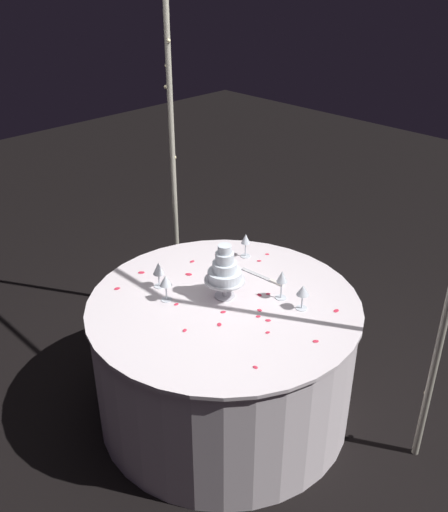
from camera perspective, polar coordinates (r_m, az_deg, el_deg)
The scene contains 31 objects.
ground_plane at distance 3.51m, azimuth 0.00°, elevation -14.92°, with size 12.00×12.00×0.00m, color black.
decorative_arch at distance 3.04m, azimuth 6.76°, elevation 12.08°, with size 2.00×0.06×2.44m.
main_table at distance 3.26m, azimuth 0.00°, elevation -10.14°, with size 1.47×1.47×0.75m.
tiered_cake at distance 3.01m, azimuth 0.07°, elevation -1.48°, with size 0.22×0.22×0.31m.
wine_glass_0 at distance 3.01m, azimuth -5.85°, elevation -2.58°, with size 0.07×0.07×0.15m.
wine_glass_1 at distance 2.96m, azimuth 7.89°, elevation -3.52°, with size 0.07×0.07×0.14m.
wine_glass_2 at distance 3.43m, azimuth 2.19°, elevation 1.59°, with size 0.06×0.06×0.15m.
wine_glass_3 at distance 3.14m, azimuth -6.57°, elevation -1.34°, with size 0.06×0.06×0.15m.
wine_glass_4 at distance 3.03m, azimuth 5.81°, elevation -2.21°, with size 0.06×0.06×0.17m.
cake_knife at distance 3.26m, azimuth 4.08°, elevation -2.18°, with size 0.30×0.04×0.01m.
rose_petal_0 at distance 3.43m, azimuth 3.53°, elevation -0.49°, with size 0.03×0.02×0.00m, color #E02D47.
rose_petal_1 at distance 3.34m, azimuth -8.27°, elevation -1.64°, with size 0.04×0.03×0.00m, color #E02D47.
rose_petal_2 at distance 2.91m, azimuth 4.43°, elevation -6.43°, with size 0.03×0.02×0.00m, color #E02D47.
rose_petal_3 at distance 3.50m, azimuth -0.64°, elevation 0.16°, with size 0.03×0.02×0.00m, color #E02D47.
rose_petal_4 at distance 2.83m, azimuth 4.39°, elevation -7.63°, with size 0.02×0.02×0.00m, color #E02D47.
rose_petal_5 at distance 2.61m, azimuth 3.15°, elevation -11.05°, with size 0.03×0.02×0.00m, color #E02D47.
rose_petal_6 at distance 3.20m, azimuth 1.32°, elevation -2.78°, with size 0.03×0.02×0.00m, color #E02D47.
rose_petal_7 at distance 2.93m, azimuth 3.45°, elevation -6.05°, with size 0.03×0.02×0.00m, color #E02D47.
rose_petal_8 at distance 3.42m, azimuth -3.21°, elevation -0.55°, with size 0.03×0.02×0.00m, color #E02D47.
rose_petal_9 at distance 3.29m, azimuth -3.56°, elevation -1.84°, with size 0.04×0.03×0.00m, color #E02D47.
rose_petal_10 at distance 2.98m, azimuth 3.58°, elevation -5.44°, with size 0.03×0.02×0.00m, color #E02D47.
rose_petal_11 at distance 3.03m, azimuth -4.79°, elevation -4.83°, with size 0.03×0.02×0.00m, color #E02D47.
rose_petal_12 at distance 3.12m, azimuth 4.42°, elevation -3.79°, with size 0.03×0.02×0.00m, color #E02D47.
rose_petal_13 at distance 3.21m, azimuth -10.64°, elevation -3.22°, with size 0.04×0.02×0.00m, color #E02D47.
rose_petal_14 at distance 3.03m, azimuth 11.16°, elevation -5.39°, with size 0.03×0.02×0.00m, color #E02D47.
rose_petal_15 at distance 2.80m, azimuth 9.16°, elevation -8.42°, with size 0.03×0.02×0.00m, color #E02D47.
rose_petal_16 at distance 2.84m, azimuth -3.95°, elevation -7.43°, with size 0.03×0.02×0.00m, color #E02D47.
rose_petal_17 at distance 2.96m, azimuth -0.09°, elevation -5.62°, with size 0.03×0.02×0.00m, color #E02D47.
rose_petal_18 at distance 2.87m, azimuth -0.48°, elevation -6.87°, with size 0.03×0.02×0.00m, color #E02D47.
rose_petal_19 at distance 3.51m, azimuth 4.35°, elevation 0.18°, with size 0.03×0.02×0.00m, color #E02D47.
rose_petal_20 at distance 3.10m, azimuth 3.57°, elevation -3.91°, with size 0.03×0.02×0.00m, color #E02D47.
Camera 1 is at (1.80, -1.79, 2.42)m, focal length 40.00 mm.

